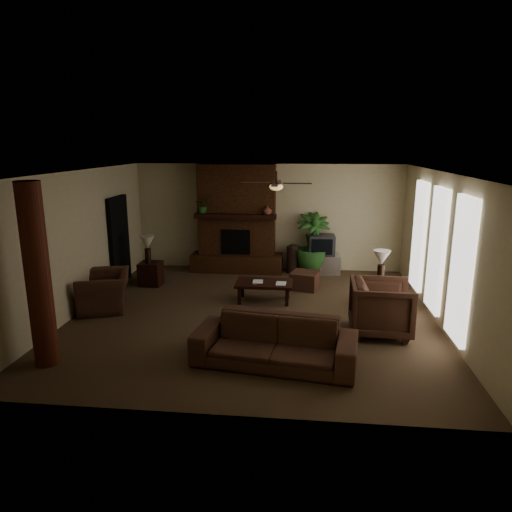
# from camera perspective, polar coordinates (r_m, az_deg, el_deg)

# --- Properties ---
(room_shell) EXTENTS (7.00, 7.00, 7.00)m
(room_shell) POSITION_cam_1_polar(r_m,az_deg,el_deg) (8.79, -0.27, 1.28)
(room_shell) COLOR brown
(room_shell) RESTS_ON ground
(fireplace) EXTENTS (2.40, 0.70, 2.80)m
(fireplace) POSITION_cam_1_polar(r_m,az_deg,el_deg) (12.07, -2.39, 3.54)
(fireplace) COLOR #552D16
(fireplace) RESTS_ON ground
(windows) EXTENTS (0.08, 3.65, 2.35)m
(windows) POSITION_cam_1_polar(r_m,az_deg,el_deg) (9.29, 21.54, 0.67)
(windows) COLOR white
(windows) RESTS_ON ground
(log_column) EXTENTS (0.36, 0.36, 2.80)m
(log_column) POSITION_cam_1_polar(r_m,az_deg,el_deg) (7.50, -25.49, -2.30)
(log_column) COLOR #5E2617
(log_column) RESTS_ON ground
(doorway) EXTENTS (0.10, 1.00, 2.10)m
(doorway) POSITION_cam_1_polar(r_m,az_deg,el_deg) (11.44, -16.65, 1.85)
(doorway) COLOR black
(doorway) RESTS_ON ground
(ceiling_fan) EXTENTS (1.35, 1.35, 0.37)m
(ceiling_fan) POSITION_cam_1_polar(r_m,az_deg,el_deg) (8.88, 2.53, 8.78)
(ceiling_fan) COLOR black
(ceiling_fan) RESTS_ON ceiling
(sofa) EXTENTS (2.55, 1.07, 0.97)m
(sofa) POSITION_cam_1_polar(r_m,az_deg,el_deg) (7.08, 2.33, -9.71)
(sofa) COLOR #4C2E20
(sofa) RESTS_ON ground
(armchair_left) EXTENTS (1.11, 1.35, 1.01)m
(armchair_left) POSITION_cam_1_polar(r_m,az_deg,el_deg) (9.86, -18.40, -3.43)
(armchair_left) COLOR #4C2E20
(armchair_left) RESTS_ON ground
(armchair_right) EXTENTS (1.01, 1.07, 1.07)m
(armchair_right) POSITION_cam_1_polar(r_m,az_deg,el_deg) (8.43, 15.32, -5.92)
(armchair_right) COLOR #4C2E20
(armchair_right) RESTS_ON ground
(coffee_table) EXTENTS (1.20, 0.70, 0.43)m
(coffee_table) POSITION_cam_1_polar(r_m,az_deg,el_deg) (9.82, 1.01, -3.58)
(coffee_table) COLOR black
(coffee_table) RESTS_ON ground
(ottoman) EXTENTS (0.73, 0.73, 0.40)m
(ottoman) POSITION_cam_1_polar(r_m,az_deg,el_deg) (10.78, 6.10, -3.02)
(ottoman) COLOR #4C2E20
(ottoman) RESTS_ON ground
(tv_stand) EXTENTS (0.88, 0.56, 0.50)m
(tv_stand) POSITION_cam_1_polar(r_m,az_deg,el_deg) (12.08, 8.34, -0.98)
(tv_stand) COLOR silver
(tv_stand) RESTS_ON ground
(tv) EXTENTS (0.67, 0.56, 0.52)m
(tv) POSITION_cam_1_polar(r_m,az_deg,el_deg) (11.95, 8.18, 1.37)
(tv) COLOR #373739
(tv) RESTS_ON tv_stand
(floor_vase) EXTENTS (0.34, 0.34, 0.77)m
(floor_vase) POSITION_cam_1_polar(r_m,az_deg,el_deg) (12.03, 4.64, -0.06)
(floor_vase) COLOR #2D2019
(floor_vase) RESTS_ON ground
(floor_plant) EXTENTS (1.18, 1.72, 0.88)m
(floor_plant) POSITION_cam_1_polar(r_m,az_deg,el_deg) (12.03, 6.93, -0.07)
(floor_plant) COLOR #2B5A24
(floor_plant) RESTS_ON ground
(side_table_left) EXTENTS (0.50, 0.50, 0.55)m
(side_table_left) POSITION_cam_1_polar(r_m,az_deg,el_deg) (11.28, -12.94, -2.14)
(side_table_left) COLOR black
(side_table_left) RESTS_ON ground
(lamp_left) EXTENTS (0.44, 0.44, 0.65)m
(lamp_left) POSITION_cam_1_polar(r_m,az_deg,el_deg) (11.09, -13.36, 1.44)
(lamp_left) COLOR black
(lamp_left) RESTS_ON side_table_left
(side_table_right) EXTENTS (0.63, 0.63, 0.55)m
(side_table_right) POSITION_cam_1_polar(r_m,az_deg,el_deg) (9.85, 15.18, -4.61)
(side_table_right) COLOR black
(side_table_right) RESTS_ON ground
(lamp_right) EXTENTS (0.44, 0.44, 0.65)m
(lamp_right) POSITION_cam_1_polar(r_m,az_deg,el_deg) (9.68, 15.35, -0.47)
(lamp_right) COLOR black
(lamp_right) RESTS_ON side_table_right
(mantel_plant) EXTENTS (0.38, 0.43, 0.33)m
(mantel_plant) POSITION_cam_1_polar(r_m,az_deg,el_deg) (11.91, -6.61, 6.09)
(mantel_plant) COLOR #2B5A24
(mantel_plant) RESTS_ON fireplace
(mantel_vase) EXTENTS (0.23, 0.24, 0.22)m
(mantel_vase) POSITION_cam_1_polar(r_m,az_deg,el_deg) (11.62, 1.42, 5.72)
(mantel_vase) COLOR brown
(mantel_vase) RESTS_ON fireplace
(book_a) EXTENTS (0.22, 0.04, 0.29)m
(book_a) POSITION_cam_1_polar(r_m,az_deg,el_deg) (9.73, -0.41, -2.49)
(book_a) COLOR #999999
(book_a) RESTS_ON coffee_table
(book_b) EXTENTS (0.21, 0.03, 0.29)m
(book_b) POSITION_cam_1_polar(r_m,az_deg,el_deg) (9.63, 2.51, -2.68)
(book_b) COLOR #999999
(book_b) RESTS_ON coffee_table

